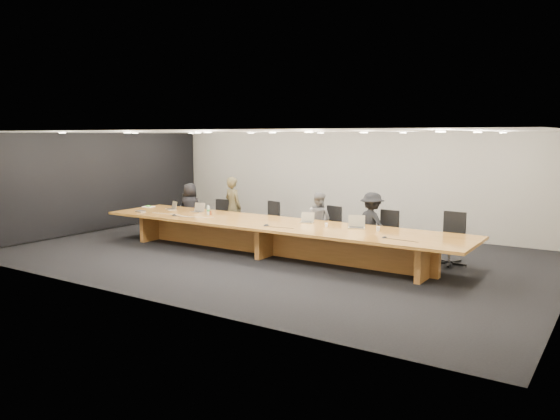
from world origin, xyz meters
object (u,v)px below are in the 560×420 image
Objects in this scene: chair_mid_left at (268,221)px; laptop_e at (357,222)px; chair_left at (220,217)px; amber_mug at (210,213)px; chair_mid_right at (328,227)px; chair_right at (385,233)px; conference_table at (273,232)px; laptop_d at (307,218)px; paper_cup_far at (378,229)px; mic_center at (266,225)px; person_a at (190,208)px; mic_left at (174,215)px; chair_far_left at (184,213)px; av_box at (140,211)px; person_b at (233,207)px; chair_far_right at (450,238)px; person_d at (372,224)px; laptop_a at (171,205)px; mic_right at (385,237)px; paper_cup_near at (326,225)px; water_bottle at (208,210)px; person_c at (319,220)px.

laptop_e is (2.98, -1.02, 0.37)m from chair_mid_left.
chair_left is 1.27m from amber_mug.
chair_mid_right is 0.99× the size of chair_right.
laptop_d is (0.66, 0.39, 0.35)m from conference_table.
chair_mid_right is 2.94× the size of laptop_e.
amber_mug is at bearing -112.43° from chair_mid_left.
paper_cup_far is 0.66× the size of mic_center.
person_a is 1.80m from mic_left.
chair_far_left reaches higher than av_box.
person_b is 5.38× the size of laptop_d.
av_box is at bearing 164.18° from laptop_e.
laptop_e is (-1.73, -0.90, 0.32)m from chair_far_right.
person_d reaches higher than paper_cup_far.
paper_cup_far reaches higher than mic_center.
mic_center is at bearing 13.32° from laptop_a.
laptop_d is (4.19, -0.73, 0.17)m from person_a.
mic_left is at bearing 3.60° from av_box.
chair_far_right reaches higher than conference_table.
amber_mug reaches higher than mic_right.
av_box is at bearing -131.70° from chair_mid_left.
amber_mug is 1.06× the size of paper_cup_far.
mic_left is (0.90, -1.56, 0.07)m from person_a.
chair_left reaches higher than mic_center.
conference_table is at bearing 52.45° from person_d.
person_d is at bearing 120.17° from paper_cup_far.
laptop_e is at bearing -18.90° from laptop_d.
mic_right is at bearing -111.42° from chair_far_right.
person_b reaches higher than paper_cup_near.
conference_table is 8.65× the size of chair_mid_right.
person_d is 1.49m from laptop_d.
av_box is at bearing -179.82° from mic_center.
laptop_d is 2.68m from water_bottle.
chair_far_right is 3.21× the size of laptop_e.
conference_table is 25.46× the size of laptop_e.
person_c is at bearing -143.96° from chair_mid_right.
person_b is 16.94× the size of amber_mug.
laptop_a reaches higher than amber_mug.
chair_mid_left is 11.45× the size of paper_cup_far.
paper_cup_near is at bearing 8.30° from mic_left.
conference_table is at bearing -174.22° from paper_cup_near.
paper_cup_far is (0.24, -0.99, 0.27)m from chair_right.
water_bottle is at bearing 165.45° from mic_center.
chair_far_left is 0.75× the size of person_d.
mic_left is at bearing -172.15° from paper_cup_far.
chair_mid_right is at bearing -152.80° from person_c.
person_a reaches higher than person_c.
mic_left is at bearing -179.29° from mic_right.
av_box is (-2.75, -1.80, 0.25)m from chair_mid_left.
chair_mid_left is 10.85× the size of amber_mug.
av_box is at bearing -179.29° from mic_right.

